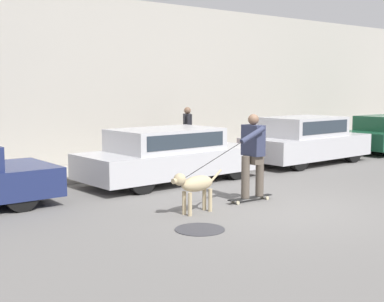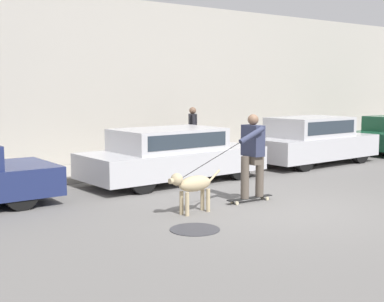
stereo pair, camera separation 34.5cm
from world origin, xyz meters
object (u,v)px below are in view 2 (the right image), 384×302
(parked_car_2, at_px, (312,141))
(dog, at_px, (192,185))
(skateboarder, at_px, (252,153))
(pedestrian_with_bag, at_px, (193,131))
(parked_car_1, at_px, (172,155))
(fire_hydrant, at_px, (230,156))

(parked_car_2, relative_size, dog, 3.42)
(parked_car_2, height_order, dog, parked_car_2)
(skateboarder, relative_size, pedestrian_with_bag, 1.56)
(dog, distance_m, skateboarder, 1.57)
(dog, bearing_deg, parked_car_1, -123.20)
(parked_car_2, height_order, fire_hydrant, parked_car_2)
(parked_car_1, bearing_deg, parked_car_2, -1.77)
(skateboarder, height_order, fire_hydrant, skateboarder)
(skateboarder, bearing_deg, dog, 7.14)
(dog, bearing_deg, parked_car_2, -161.30)
(pedestrian_with_bag, height_order, fire_hydrant, pedestrian_with_bag)
(skateboarder, xyz_separation_m, pedestrian_with_bag, (1.93, 4.53, 0.01))
(dog, bearing_deg, skateboarder, 178.76)
(parked_car_2, relative_size, skateboarder, 1.72)
(parked_car_1, bearing_deg, dog, -119.72)
(parked_car_2, height_order, skateboarder, skateboarder)
(fire_hydrant, bearing_deg, skateboarder, -124.85)
(fire_hydrant, bearing_deg, dog, -137.30)
(parked_car_2, xyz_separation_m, fire_hydrant, (-2.33, 0.87, -0.33))
(pedestrian_with_bag, xyz_separation_m, fire_hydrant, (0.56, -0.96, -0.63))
(parked_car_1, height_order, skateboarder, skateboarder)
(dog, relative_size, skateboarder, 0.50)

